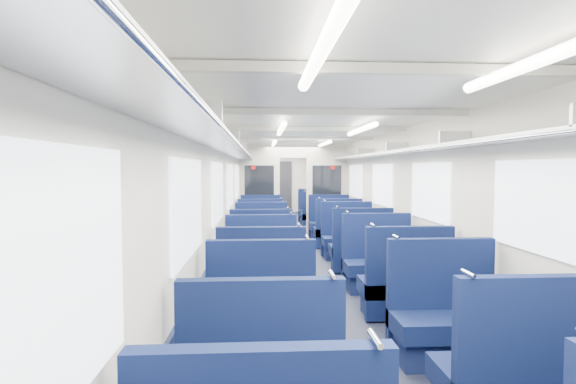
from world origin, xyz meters
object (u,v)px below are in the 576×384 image
object	(u,v)px
seat_6	(261,325)
seat_20	(261,216)
seat_7	(445,322)
seat_21	(319,216)
seat_19	(329,225)
bulkhead	(293,187)
seat_18	(261,226)
seat_5	(520,384)
seat_13	(361,251)
seat_12	(261,254)
seat_11	(378,266)
seat_14	(261,241)
end_door	(282,187)
seat_15	(347,240)
seat_16	(261,233)
seat_10	(261,269)
seat_17	(338,232)
seat_23	(314,213)
seat_22	(261,213)
seat_8	(261,289)
seat_9	(405,288)

from	to	relation	value
seat_6	seat_20	world-z (taller)	same
seat_7	seat_21	bearing A→B (deg)	90.00
seat_7	seat_19	size ratio (longest dim) A/B	1.00
seat_7	bulkhead	bearing A→B (deg)	96.18
seat_18	seat_5	bearing A→B (deg)	-78.22
seat_13	seat_12	bearing A→B (deg)	-176.12
seat_18	seat_19	bearing A→B (deg)	1.47
seat_11	seat_14	distance (m)	2.76
end_door	seat_19	size ratio (longest dim) A/B	1.80
seat_15	seat_16	world-z (taller)	same
seat_10	seat_15	xyz separation A→B (m)	(1.66, 2.36, 0.00)
seat_19	seat_20	size ratio (longest dim) A/B	1.00
seat_15	seat_18	bearing A→B (deg)	126.68
seat_17	seat_23	world-z (taller)	same
seat_13	seat_17	world-z (taller)	same
seat_19	seat_21	size ratio (longest dim) A/B	1.00
seat_20	seat_21	bearing A→B (deg)	-5.35
seat_7	seat_20	xyz separation A→B (m)	(-1.66, 8.96, 0.00)
seat_17	seat_22	size ratio (longest dim) A/B	1.00
seat_8	seat_14	bearing A→B (deg)	90.00
seat_8	seat_16	bearing A→B (deg)	90.00
seat_16	seat_23	xyz separation A→B (m)	(1.66, 4.27, 0.00)
seat_5	seat_13	distance (m)	4.59
seat_8	end_door	bearing A→B (deg)	86.21
end_door	seat_9	distance (m)	12.61
seat_13	seat_8	bearing A→B (deg)	-126.47
seat_16	seat_21	size ratio (longest dim) A/B	1.00
seat_9	seat_14	bearing A→B (deg)	116.10
bulkhead	seat_15	world-z (taller)	bulkhead
seat_6	seat_12	world-z (taller)	same
seat_9	seat_23	xyz separation A→B (m)	(0.00, 8.81, 0.00)
seat_17	seat_9	bearing A→B (deg)	-90.00
seat_6	seat_22	xyz separation A→B (m)	(0.00, 9.93, 0.00)
bulkhead	seat_5	distance (m)	8.90
seat_8	seat_13	size ratio (longest dim) A/B	1.00
seat_12	seat_23	distance (m)	6.83
seat_8	seat_12	xyz separation A→B (m)	(0.00, 2.13, 0.00)
seat_6	seat_11	xyz separation A→B (m)	(1.66, 2.29, 0.00)
seat_5	seat_8	xyz separation A→B (m)	(-1.66, 2.34, 0.00)
seat_15	seat_19	distance (m)	2.27
seat_6	seat_12	xyz separation A→B (m)	(0.00, 3.30, 0.00)
seat_19	seat_21	world-z (taller)	same
seat_9	seat_23	distance (m)	8.81
bulkhead	seat_11	bearing A→B (deg)	-81.18
seat_18	seat_23	size ratio (longest dim) A/B	1.00
seat_11	seat_13	bearing A→B (deg)	90.00
seat_20	seat_23	distance (m)	1.93
seat_14	seat_8	bearing A→B (deg)	-90.00
end_door	seat_18	distance (m)	6.98
seat_18	seat_17	bearing A→B (deg)	-34.61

